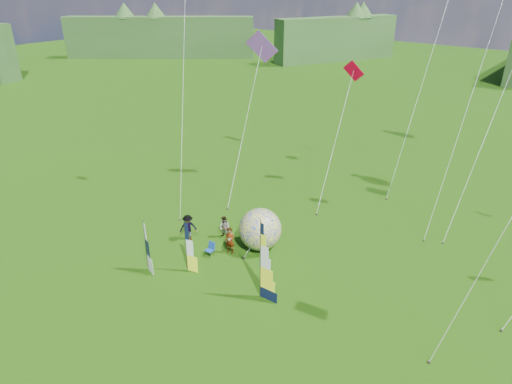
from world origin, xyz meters
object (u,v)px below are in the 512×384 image
Objects in this scene: spectator_b at (224,228)px; spectator_d at (249,235)px; side_banner_far at (146,247)px; side_banner_left at (186,247)px; bol_inflatable at (260,229)px; spectator_a at (230,241)px; camp_chair at (210,249)px; kite_whale at (498,100)px; feather_banner_main at (260,261)px; spectator_c at (188,228)px.

spectator_d is at bearing 8.46° from spectator_b.
side_banner_left is at bearing 54.00° from side_banner_far.
spectator_a is at bearing -124.97° from bol_inflatable.
kite_whale is (11.40, 17.03, 8.12)m from camp_chair.
kite_whale reaches higher than side_banner_left.
feather_banner_main is at bearing -31.54° from spectator_b.
spectator_c is (-7.54, 1.71, -1.43)m from feather_banner_main.
spectator_b is (-5.79, 3.41, -1.56)m from feather_banner_main.
spectator_d is (3.02, 5.99, -0.88)m from side_banner_far.
spectator_a is 3.31m from spectator_c.
camp_chair is at bearing -125.21° from bol_inflatable.
spectator_d is (1.09, 4.54, -0.89)m from side_banner_left.
spectator_c is 1.22× the size of spectator_d.
spectator_a is at bearing 51.75° from camp_chair.
kite_whale reaches higher than bol_inflatable.
bol_inflatable is 3.03× the size of camp_chair.
spectator_a is (2.65, 4.55, -0.75)m from side_banner_far.
spectator_a is 1.42m from camp_chair.
spectator_a is 1.11× the size of spectator_b.
bol_inflatable is 4.97m from spectator_c.
side_banner_far is 3.57× the size of camp_chair.
spectator_b is 20.66m from kite_whale.
spectator_d is at bearing 61.54° from side_banner_left.
bol_inflatable is 1.03m from spectator_d.
kite_whale is (12.13, 14.81, 7.77)m from spectator_b.
kite_whale is (13.27, 20.49, 6.93)m from side_banner_far.
side_banner_far is 2.14× the size of spectator_d.
spectator_b is 2.44m from spectator_c.
spectator_c reaches higher than spectator_b.
spectator_a is 1.88m from spectator_b.
spectator_d reaches higher than camp_chair.
spectator_c is at bearing -153.18° from bol_inflatable.
side_banner_left reaches higher than spectator_d.
bol_inflatable reaches higher than spectator_a.
spectator_d is 2.80m from camp_chair.
feather_banner_main is 5.14× the size of camp_chair.
feather_banner_main reaches higher than spectator_c.
bol_inflatable is 1.73× the size of spectator_b.
spectator_d is (-3.91, 3.72, -1.60)m from feather_banner_main.
bol_inflatable is at bearing -117.80° from kite_whale.
bol_inflatable is at bearing 53.47° from side_banner_left.
spectator_b is 0.86× the size of spectator_c.
camp_chair is at bearing -139.70° from spectator_a.
camp_chair is (2.47, -0.52, -0.47)m from spectator_c.
side_banner_left is 4.38m from spectator_b.
spectator_a is 0.10× the size of kite_whale.
kite_whale is (9.46, 14.28, 7.18)m from bol_inflatable.
spectator_c reaches higher than camp_chair.
kite_whale reaches higher than spectator_c.
camp_chair is (-0.78, -1.10, -0.44)m from spectator_a.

